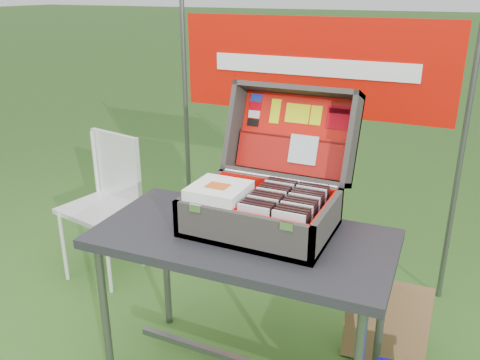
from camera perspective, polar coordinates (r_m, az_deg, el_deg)
The scene contains 91 objects.
table at distance 2.31m, azimuth 0.28°, elevation -14.70°, with size 1.23×0.62×0.77m, color #29292E, non-canonical shape.
table_top at distance 2.11m, azimuth 0.30°, elevation -6.64°, with size 1.23×0.62×0.04m, color #29292E.
table_leg_fl at distance 2.40m, azimuth -14.90°, elevation -14.50°, with size 0.04×0.04×0.73m, color #59595B.
table_leg_bl at distance 2.73m, azimuth -8.31°, elevation -9.28°, with size 0.04×0.04×0.73m, color #59595B.
table_leg_br at distance 2.39m, azimuth 15.53°, elevation -14.70°, with size 0.04×0.04×0.73m, color #59595B.
suitcase at distance 2.10m, azimuth 3.02°, elevation 1.56°, with size 0.59×0.58×0.53m, color #413C36, non-canonical shape.
suitcase_base_bottom at distance 2.14m, azimuth 2.29°, elevation -5.28°, with size 0.59×0.42×0.02m, color #413C36.
suitcase_base_wall_front at distance 1.95m, azimuth 0.05°, elevation -5.85°, with size 0.59×0.02×0.16m, color #413C36.
suitcase_base_wall_back at distance 2.29m, azimuth 4.24°, elevation -1.76°, with size 0.59×0.02×0.16m, color #413C36.
suitcase_base_wall_left at distance 2.23m, azimuth -4.41°, elevation -2.37°, with size 0.02×0.42×0.16m, color #413C36.
suitcase_base_wall_right at distance 2.04m, azimuth 9.72°, elevation -4.99°, with size 0.02×0.42×0.16m, color #413C36.
suitcase_liner_floor at distance 2.14m, azimuth 2.30°, elevation -4.93°, with size 0.54×0.37×0.01m, color red.
suitcase_latch_left at distance 1.99m, azimuth -5.05°, elevation -3.16°, with size 0.05×0.01×0.03m, color silver.
suitcase_latch_right at distance 1.85m, azimuth 5.26°, elevation -5.18°, with size 0.05×0.01×0.03m, color silver.
suitcase_hinge at distance 2.27m, azimuth 4.40°, elevation 0.18°, with size 0.02×0.02×0.53m, color silver.
suitcase_lid_back at distance 2.41m, azimuth 6.27°, elevation 5.09°, with size 0.59×0.42×0.02m, color #413C36.
suitcase_lid_rim_far at distance 2.36m, azimuth 6.50°, elevation 10.01°, with size 0.59×0.02×0.16m, color #413C36.
suitcase_lid_rim_near at distance 2.34m, azimuth 5.07°, elevation 0.43°, with size 0.59×0.02×0.16m, color #413C36.
suitcase_lid_rim_left at distance 2.45m, azimuth -0.51°, elevation 6.02°, with size 0.02×0.42×0.16m, color #413C36.
suitcase_lid_rim_right at distance 2.27m, azimuth 12.54°, elevation 4.34°, with size 0.02×0.42×0.16m, color #413C36.
suitcase_lid_liner at distance 2.39m, azimuth 6.16°, elevation 5.12°, with size 0.54×0.37×0.01m, color red.
suitcase_liner_wall_front at distance 1.96m, azimuth 0.23°, elevation -5.38°, with size 0.54×0.01×0.13m, color red.
suitcase_liner_wall_back at distance 2.27m, azimuth 4.12°, elevation -1.62°, with size 0.54×0.01×0.13m, color red.
suitcase_liner_wall_left at distance 2.22m, azimuth -4.09°, elevation -2.16°, with size 0.01×0.37×0.13m, color red.
suitcase_liner_wall_right at distance 2.03m, azimuth 9.34°, elevation -4.63°, with size 0.01×0.37×0.13m, color red.
suitcase_lid_pocket at distance 2.37m, azimuth 5.68°, elevation 2.82°, with size 0.52×0.17×0.03m, color #9D120C.
suitcase_pocket_edge at distance 2.37m, azimuth 5.94°, elevation 4.85°, with size 0.51×0.02×0.02m, color #9D120C.
suitcase_pocket_cd at distance 2.34m, azimuth 7.12°, elevation 3.41°, with size 0.13×0.13×0.01m, color silver.
lid_sticker_cc_a at distance 2.48m, azimuth 1.87°, elevation 9.22°, with size 0.06×0.04×0.00m, color #1933B2.
lid_sticker_cc_b at distance 2.47m, azimuth 1.73°, elevation 8.31°, with size 0.06×0.04×0.00m, color #C8000F.
lid_sticker_cc_c at distance 2.47m, azimuth 1.60°, elevation 7.39°, with size 0.06×0.04×0.00m, color white.
lid_sticker_cc_d at distance 2.47m, azimuth 1.46°, elevation 6.48°, with size 0.06×0.04×0.00m, color black.
lid_card_neon_tall at distance 2.43m, azimuth 3.98°, elevation 7.72°, with size 0.05×0.12×0.00m, color #DBE60F.
lid_card_neon_main at distance 2.40m, azimuth 6.47°, elevation 7.43°, with size 0.12×0.09×0.00m, color #DBE60F.
lid_card_neon_small at distance 2.37m, azimuth 8.53°, elevation 7.19°, with size 0.05×0.09×0.00m, color #DBE60F.
lid_sticker_band at distance 2.34m, azimuth 11.00°, elevation 6.88°, with size 0.11×0.11×0.00m, color #C8000F.
lid_sticker_band_bar at distance 2.35m, azimuth 11.12°, elevation 7.60°, with size 0.09×0.02×0.00m, color black.
cd_left_0 at distance 1.96m, azimuth 1.49°, elevation -4.97°, with size 0.13×0.01×0.15m, color silver.
cd_left_1 at distance 1.98m, azimuth 1.76°, elevation -4.70°, with size 0.13×0.01×0.15m, color black.
cd_left_2 at distance 2.00m, azimuth 2.02°, elevation -4.44°, with size 0.13×0.01×0.15m, color black.
cd_left_3 at distance 2.01m, azimuth 2.28°, elevation -4.18°, with size 0.13×0.01×0.15m, color black.
cd_left_4 at distance 2.03m, azimuth 2.53°, elevation -3.93°, with size 0.13×0.01×0.15m, color silver.
cd_left_5 at distance 2.05m, azimuth 2.78°, elevation -3.68°, with size 0.13×0.01×0.15m, color black.
cd_left_6 at distance 2.07m, azimuth 3.02°, elevation -3.44°, with size 0.13×0.01×0.15m, color black.
cd_left_7 at distance 2.09m, azimuth 3.26°, elevation -3.20°, with size 0.13×0.01×0.15m, color black.
cd_left_8 at distance 2.11m, azimuth 3.49°, elevation -2.97°, with size 0.13×0.01×0.15m, color silver.
cd_left_9 at distance 2.13m, azimuth 3.72°, elevation -2.74°, with size 0.13×0.01×0.15m, color black.
cd_left_10 at distance 2.15m, azimuth 3.95°, elevation -2.52°, with size 0.13×0.01×0.15m, color black.
cd_left_11 at distance 2.17m, azimuth 4.17°, elevation -2.29°, with size 0.13×0.01×0.15m, color black.
cd_left_12 at distance 2.19m, azimuth 4.38°, elevation -2.08°, with size 0.13×0.01×0.15m, color silver.
cd_left_13 at distance 2.21m, azimuth 4.60°, elevation -1.86°, with size 0.13×0.01×0.15m, color black.
cd_left_14 at distance 2.23m, azimuth 4.80°, elevation -1.65°, with size 0.13×0.01×0.15m, color black.
cd_right_0 at distance 1.91m, azimuth 5.42°, elevation -5.73°, with size 0.13×0.01×0.15m, color silver.
cd_right_1 at distance 1.93m, azimuth 5.65°, elevation -5.45°, with size 0.13×0.01×0.15m, color black.
cd_right_2 at distance 1.95m, azimuth 5.88°, elevation -5.17°, with size 0.13×0.01×0.15m, color black.
cd_right_3 at distance 1.97m, azimuth 6.10°, elevation -4.90°, with size 0.13×0.01×0.15m, color black.
cd_right_4 at distance 1.99m, azimuth 6.32°, elevation -4.63°, with size 0.13×0.01×0.15m, color silver.
cd_right_5 at distance 2.01m, azimuth 6.54°, elevation -4.37°, with size 0.13×0.01×0.15m, color black.
cd_right_6 at distance 2.03m, azimuth 6.75°, elevation -4.12°, with size 0.13×0.01×0.15m, color black.
cd_right_7 at distance 2.05m, azimuth 6.95°, elevation -3.87°, with size 0.13×0.01×0.15m, color black.
cd_right_8 at distance 2.07m, azimuth 7.16°, elevation -3.62°, with size 0.13×0.01×0.15m, color silver.
cd_right_9 at distance 2.09m, azimuth 7.35°, elevation -3.38°, with size 0.13×0.01×0.15m, color black.
cd_right_10 at distance 2.11m, azimuth 7.55°, elevation -3.14°, with size 0.13×0.01×0.15m, color black.
cd_right_11 at distance 2.13m, azimuth 7.74°, elevation -2.91°, with size 0.13×0.01×0.15m, color black.
cd_right_12 at distance 2.15m, azimuth 7.93°, elevation -2.68°, with size 0.13×0.01×0.15m, color silver.
cd_right_13 at distance 2.17m, azimuth 8.11°, elevation -2.46°, with size 0.13×0.01×0.15m, color black.
cd_right_14 at distance 2.19m, azimuth 8.29°, elevation -2.24°, with size 0.13×0.01×0.15m, color black.
songbook_0 at distance 2.08m, azimuth -2.38°, elevation -1.69°, with size 0.22×0.22×0.01m, color white.
songbook_1 at distance 2.07m, azimuth -2.38°, elevation -1.56°, with size 0.22×0.22×0.01m, color white.
songbook_2 at distance 2.07m, azimuth -2.38°, elevation -1.43°, with size 0.22×0.22×0.01m, color white.
songbook_3 at distance 2.07m, azimuth -2.39°, elevation -1.31°, with size 0.22×0.22×0.01m, color white.
songbook_4 at distance 2.07m, azimuth -2.39°, elevation -1.18°, with size 0.22×0.22×0.01m, color white.
songbook_5 at distance 2.07m, azimuth -2.39°, elevation -1.05°, with size 0.22×0.22×0.01m, color white.
songbook_6 at distance 2.07m, azimuth -2.39°, elevation -0.92°, with size 0.22×0.22×0.01m, color white.
songbook_7 at distance 2.06m, azimuth -2.39°, elevation -0.79°, with size 0.22×0.22×0.01m, color white.
songbook_8 at distance 2.06m, azimuth -2.40°, elevation -0.66°, with size 0.22×0.22×0.01m, color white.
songbook_graphic at distance 2.05m, azimuth -2.53°, elevation -0.65°, with size 0.09×0.07×0.00m, color #D85919.
chair at distance 3.25m, azimuth -15.42°, elevation -3.24°, with size 0.40×0.44×0.88m, color silver, non-canonical shape.
chair_seat at distance 3.24m, azimuth -15.44°, elevation -3.08°, with size 0.40×0.40×0.03m, color silver.
chair_backrest at distance 3.30m, azimuth -13.71°, elevation 1.63°, with size 0.40×0.03×0.42m, color silver.
chair_leg_fl at distance 3.33m, azimuth -19.20°, elevation -7.14°, with size 0.02×0.02×0.45m, color silver.
chair_leg_fr at distance 3.12m, azimuth -14.60°, elevation -8.57°, with size 0.02×0.02×0.45m, color silver.
chair_leg_bl at distance 3.55m, azimuth -15.47°, elevation -4.91°, with size 0.02×0.02×0.45m, color silver.
chair_leg_br at distance 3.36m, azimuth -10.97°, elevation -6.07°, with size 0.02×0.02×0.45m, color silver.
chair_upright_left at distance 3.41m, azimuth -15.96°, elevation 1.85°, with size 0.02×0.02×0.42m, color silver.
chair_upright_right at distance 3.20m, azimuth -11.29°, elevation 1.05°, with size 0.02×0.02×0.42m, color silver.
cardboard_box at distance 2.65m, azimuth 16.09°, elevation -15.13°, with size 0.39×0.06×0.41m, color olive.
banner_post_left at distance 3.43m, azimuth -6.02°, elevation 5.97°, with size 0.03×0.03×1.70m, color #59595B.
banner_post_right at distance 2.97m, azimuth 23.49°, elevation 1.96°, with size 0.03×0.03×1.70m, color #59595B.
banner at distance 2.99m, azimuth 8.05°, elevation 12.49°, with size 1.60×0.01×0.55m, color #BB0D04.
banner_text at distance 2.98m, azimuth 7.98°, elevation 12.46°, with size 1.20×0.00×0.10m, color white.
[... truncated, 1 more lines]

